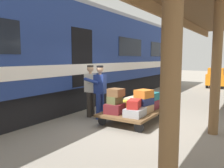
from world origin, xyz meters
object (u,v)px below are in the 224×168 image
(suitcase_maroon_trunk, at_px, (115,108))
(suitcase_burgundy_valise, at_px, (151,104))
(suitcase_cream_canvas, at_px, (133,101))
(suitcase_olive_duffel, at_px, (115,100))
(train_car, at_px, (52,55))
(porter_in_overalls, at_px, (100,90))
(suitcase_gray_aluminum, at_px, (135,112))
(suitcase_orange_carryall, at_px, (144,94))
(baggage_tug, at_px, (216,78))
(luggage_cart, at_px, (134,112))
(suitcase_red_plastic, at_px, (134,104))
(suitcase_teal_softside, at_px, (151,96))
(suitcase_tan_vintage, at_px, (144,108))
(suitcase_yellow_case, at_px, (124,105))
(porter_by_door, at_px, (91,89))
(suitcase_navy_fabric, at_px, (145,101))

(suitcase_maroon_trunk, relative_size, suitcase_burgundy_valise, 1.00)
(suitcase_cream_canvas, height_order, suitcase_olive_duffel, suitcase_olive_duffel)
(train_car, distance_m, porter_in_overalls, 2.74)
(suitcase_gray_aluminum, distance_m, suitcase_orange_carryall, 0.74)
(porter_in_overalls, height_order, baggage_tug, porter_in_overalls)
(luggage_cart, xyz_separation_m, suitcase_maroon_trunk, (0.33, 0.59, 0.18))
(suitcase_red_plastic, xyz_separation_m, suitcase_orange_carryall, (-0.03, -0.57, 0.21))
(suitcase_teal_softside, distance_m, baggage_tug, 9.41)
(suitcase_cream_canvas, relative_size, suitcase_maroon_trunk, 1.10)
(suitcase_tan_vintage, relative_size, porter_in_overalls, 0.29)
(porter_in_overalls, relative_size, baggage_tug, 0.99)
(suitcase_tan_vintage, bearing_deg, suitcase_cream_canvas, -41.84)
(train_car, distance_m, suitcase_maroon_trunk, 3.64)
(suitcase_orange_carryall, distance_m, porter_in_overalls, 1.43)
(suitcase_orange_carryall, height_order, baggage_tug, baggage_tug)
(luggage_cart, distance_m, suitcase_orange_carryall, 0.67)
(suitcase_gray_aluminum, bearing_deg, suitcase_cream_canvas, -60.82)
(suitcase_olive_duffel, distance_m, suitcase_red_plastic, 0.63)
(suitcase_orange_carryall, relative_size, porter_in_overalls, 0.27)
(suitcase_maroon_trunk, height_order, suitcase_gray_aluminum, suitcase_maroon_trunk)
(suitcase_teal_softside, bearing_deg, suitcase_orange_carryall, 89.57)
(train_car, bearing_deg, suitcase_tan_vintage, 178.93)
(suitcase_red_plastic, bearing_deg, suitcase_yellow_case, -42.29)
(baggage_tug, bearing_deg, porter_by_door, 76.66)
(suitcase_yellow_case, relative_size, suitcase_burgundy_valise, 0.97)
(suitcase_maroon_trunk, relative_size, suitcase_teal_softside, 1.23)
(suitcase_tan_vintage, bearing_deg, suitcase_burgundy_valise, -90.00)
(suitcase_orange_carryall, bearing_deg, suitcase_navy_fabric, 175.25)
(suitcase_red_plastic, bearing_deg, porter_by_door, -11.14)
(suitcase_burgundy_valise, bearing_deg, suitcase_orange_carryall, 89.09)
(train_car, distance_m, suitcase_orange_carryall, 4.04)
(suitcase_maroon_trunk, xyz_separation_m, suitcase_navy_fabric, (-0.68, -0.59, 0.18))
(porter_in_overalls, bearing_deg, suitcase_yellow_case, -159.59)
(suitcase_burgundy_valise, xyz_separation_m, porter_in_overalls, (1.41, 0.87, 0.44))
(suitcase_red_plastic, distance_m, suitcase_navy_fabric, 0.57)
(train_car, distance_m, luggage_cart, 3.96)
(suitcase_gray_aluminum, bearing_deg, suitcase_tan_vintage, -90.00)
(suitcase_maroon_trunk, xyz_separation_m, suitcase_teal_softside, (-0.65, -1.17, 0.25))
(suitcase_burgundy_valise, relative_size, suitcase_tan_vintage, 1.07)
(suitcase_cream_canvas, relative_size, suitcase_tan_vintage, 1.18)
(train_car, relative_size, suitcase_orange_carryall, 44.81)
(suitcase_navy_fabric, bearing_deg, suitcase_red_plastic, 83.60)
(baggage_tug, bearing_deg, luggage_cart, 84.57)
(suitcase_navy_fabric, distance_m, suitcase_orange_carryall, 0.23)
(suitcase_burgundy_valise, bearing_deg, suitcase_tan_vintage, 90.00)
(luggage_cart, bearing_deg, baggage_tug, -95.43)
(luggage_cart, xyz_separation_m, porter_in_overalls, (1.08, 0.28, 0.63))
(suitcase_teal_softside, bearing_deg, suitcase_cream_canvas, -0.40)
(suitcase_yellow_case, distance_m, suitcase_olive_duffel, 0.62)
(luggage_cart, relative_size, suitcase_maroon_trunk, 4.00)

